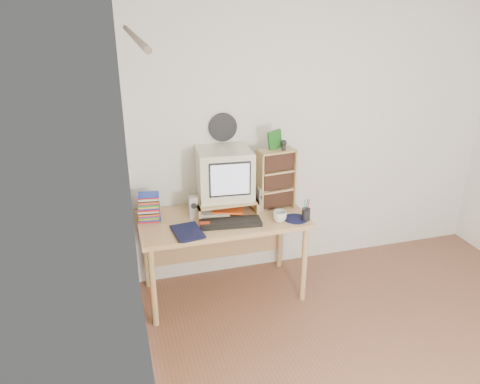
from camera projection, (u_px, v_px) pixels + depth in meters
floor at (415, 379)px, 3.26m from camera, size 3.50×3.50×0.00m
back_wall at (320, 139)px, 4.33m from camera, size 3.50×0.00×3.50m
left_wall at (148, 259)px, 2.34m from camera, size 0.00×3.50×3.50m
curtain at (148, 233)px, 2.81m from camera, size 0.00×2.20×2.20m
wall_disc at (223, 127)px, 4.01m from camera, size 0.25×0.02×0.25m
desk at (221, 228)px, 4.04m from camera, size 1.40×0.70×0.75m
monitor_riser at (225, 202)px, 4.00m from camera, size 0.52×0.30×0.12m
crt_monitor at (225, 174)px, 3.96m from camera, size 0.48×0.48×0.42m
speaker_left at (193, 207)px, 3.90m from camera, size 0.07×0.07×0.19m
speaker_right at (262, 198)px, 4.04m from camera, size 0.08×0.08×0.21m
keyboard at (231, 223)px, 3.80m from camera, size 0.52×0.22×0.03m
dvd_stack at (149, 207)px, 3.83m from camera, size 0.18×0.14×0.24m
cd_rack at (275, 179)px, 4.04m from camera, size 0.33×0.20×0.52m
mug at (280, 216)px, 3.84m from camera, size 0.12×0.12×0.09m
diary at (174, 233)px, 3.62m from camera, size 0.28×0.22×0.05m
mousepad at (296, 219)px, 3.90m from camera, size 0.25×0.25×0.00m
pen_cup at (306, 212)px, 3.87m from camera, size 0.08×0.08×0.14m
papers at (219, 210)px, 4.01m from camera, size 0.36×0.31×0.04m
red_box at (205, 225)px, 3.76m from camera, size 0.09×0.06×0.04m
game_box at (275, 140)px, 3.92m from camera, size 0.13×0.06×0.16m
webcam at (284, 145)px, 3.91m from camera, size 0.05×0.05×0.09m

